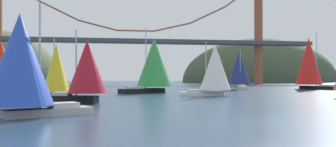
% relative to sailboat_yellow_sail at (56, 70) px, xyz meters
% --- Properties ---
extents(ground_plane, '(360.00, 360.00, 0.00)m').
position_rel_sailboat_yellow_sail_xyz_m(ground_plane, '(16.24, -28.09, -3.66)').
color(ground_plane, '#2D4760').
extents(headland_right, '(71.97, 44.00, 39.42)m').
position_rel_sailboat_yellow_sail_xyz_m(headland_right, '(76.24, 106.91, -3.66)').
color(headland_right, '#425138').
rests_on(headland_right, ground_plane).
extents(suspension_bridge, '(118.57, 6.00, 34.37)m').
position_rel_sailboat_yellow_sail_xyz_m(suspension_bridge, '(16.24, 66.91, 11.53)').
color(suspension_bridge, brown).
rests_on(suspension_bridge, ground_plane).
extents(sailboat_yellow_sail, '(4.44, 7.02, 8.20)m').
position_rel_sailboat_yellow_sail_xyz_m(sailboat_yellow_sail, '(0.00, 0.00, 0.00)').
color(sailboat_yellow_sail, navy).
rests_on(sailboat_yellow_sail, ground_plane).
extents(sailboat_navy_sail, '(5.52, 8.01, 8.25)m').
position_rel_sailboat_yellow_sail_xyz_m(sailboat_navy_sail, '(33.92, 22.88, 0.71)').
color(sailboat_navy_sail, '#B7B2A8').
rests_on(sailboat_navy_sail, ground_plane).
extents(sailboat_blue_spinnaker, '(8.10, 6.14, 8.11)m').
position_rel_sailboat_yellow_sail_xyz_m(sailboat_blue_spinnaker, '(0.50, -22.91, 0.20)').
color(sailboat_blue_spinnaker, '#B7B2A8').
rests_on(sailboat_blue_spinnaker, ground_plane).
extents(sailboat_scarlet_sail, '(8.89, 5.70, 10.11)m').
position_rel_sailboat_yellow_sail_xyz_m(sailboat_scarlet_sail, '(-12.09, 20.20, 1.27)').
color(sailboat_scarlet_sail, '#B7B2A8').
rests_on(sailboat_scarlet_sail, ground_plane).
extents(sailboat_crimson_sail, '(7.20, 5.22, 7.72)m').
position_rel_sailboat_yellow_sail_xyz_m(sailboat_crimson_sail, '(4.29, -10.47, -0.05)').
color(sailboat_crimson_sail, black).
rests_on(sailboat_crimson_sail, ground_plane).
extents(sailboat_green_sail, '(10.35, 8.33, 10.97)m').
position_rel_sailboat_yellow_sail_xyz_m(sailboat_green_sail, '(14.56, 12.61, 1.32)').
color(sailboat_green_sail, black).
rests_on(sailboat_green_sail, ground_plane).
extents(sailboat_red_spinnaker, '(7.87, 10.50, 11.98)m').
position_rel_sailboat_yellow_sail_xyz_m(sailboat_red_spinnaker, '(49.67, 22.74, 2.07)').
color(sailboat_red_spinnaker, black).
rests_on(sailboat_red_spinnaker, ground_plane).
extents(sailboat_white_mainsail, '(7.52, 5.03, 7.74)m').
position_rel_sailboat_yellow_sail_xyz_m(sailboat_white_mainsail, '(21.82, 1.09, 0.27)').
color(sailboat_white_mainsail, white).
rests_on(sailboat_white_mainsail, ground_plane).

